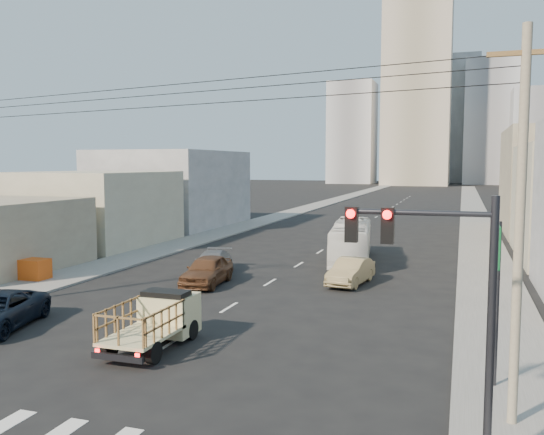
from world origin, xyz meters
The scene contains 21 objects.
ground centered at (0.00, 0.00, 0.00)m, with size 420.00×420.00×0.00m, color black.
sidewalk_left centered at (-11.75, 70.00, 0.06)m, with size 3.50×180.00×0.12m, color slate.
sidewalk_right centered at (11.75, 70.00, 0.06)m, with size 3.50×180.00×0.12m, color slate.
lane_dashes centered at (0.00, 53.00, 0.01)m, with size 0.15×104.00×0.01m.
flatbed_pickup centered at (-0.33, 1.83, 1.09)m, with size 1.95×4.41×1.90m.
city_bus centered at (3.07, 22.23, 1.41)m, with size 2.37×10.14×2.82m, color white.
sedan_brown centered at (-3.10, 12.32, 0.81)m, with size 1.90×4.73×1.61m, color brown.
sedan_tan centered at (4.41, 14.93, 0.72)m, with size 1.52×4.35×1.43m, color #9C885B.
sedan_grey centered at (-4.17, 15.36, 0.67)m, with size 1.88×4.63×1.34m, color slate.
traffic_signal centered at (9.77, -3.51, 4.08)m, with size 3.23×0.35×6.00m.
green_sign centered at (11.16, 1.50, 3.74)m, with size 0.18×1.60×5.00m.
utility_pole centered at (11.50, -1.00, 5.19)m, with size 1.80×0.24×10.00m.
overhead_wires centered at (0.00, 1.50, 8.97)m, with size 23.01×5.02×0.72m.
crate_stack centered at (-13.00, 10.15, 0.69)m, with size 1.80×1.20×1.14m.
bldg_left_mid centered at (-19.00, 24.00, 3.00)m, with size 11.00×12.00×6.00m, color #A9A288.
bldg_left_far centered at (-19.50, 39.00, 4.00)m, with size 12.00×16.00×8.00m, color gray.
high_rise_tower centered at (-4.00, 170.00, 30.00)m, with size 20.00×20.00×60.00m, color tan.
midrise_ne centered at (18.00, 185.00, 20.00)m, with size 16.00×16.00×40.00m, color gray.
midrise_nw centered at (-26.00, 180.00, 17.00)m, with size 15.00×15.00×34.00m, color gray.
midrise_back centered at (6.00, 200.00, 22.00)m, with size 18.00×18.00×44.00m, color gray.
midrise_east centered at (30.00, 165.00, 14.00)m, with size 14.00×14.00×28.00m, color gray.
Camera 1 is at (10.13, -16.23, 6.65)m, focal length 38.00 mm.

